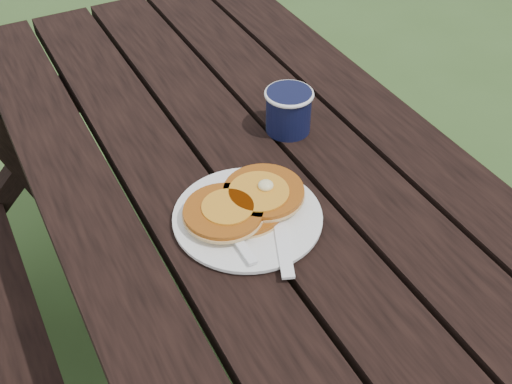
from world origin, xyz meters
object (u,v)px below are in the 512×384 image
plate (248,218)px  coffee_cup (289,108)px  picnic_table (281,339)px  pancake_stack (245,202)px

plate → coffee_cup: bearing=45.5°
picnic_table → plate: 0.39m
picnic_table → coffee_cup: coffee_cup is taller
picnic_table → pancake_stack: 0.41m
pancake_stack → coffee_cup: 0.25m
picnic_table → plate: bearing=179.8°
plate → coffee_cup: 0.27m
pancake_stack → coffee_cup: (0.18, 0.17, 0.02)m
plate → pancake_stack: pancake_stack is taller
coffee_cup → pancake_stack: bearing=-136.3°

